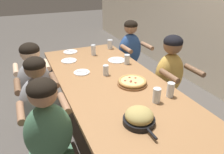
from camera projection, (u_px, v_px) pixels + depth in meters
ground_plane at (112, 137)px, 2.59m from camera, size 18.00×18.00×0.00m
dining_table at (112, 87)px, 2.30m from camera, size 2.42×1.02×0.74m
pizza_board_main at (132, 82)px, 2.20m from camera, size 0.30×0.30×0.05m
skillet_bowl at (139, 117)px, 1.62m from camera, size 0.35×0.24×0.13m
empty_plate_a at (82, 72)px, 2.45m from camera, size 0.18×0.18×0.02m
empty_plate_b at (69, 61)px, 2.77m from camera, size 0.20×0.20×0.02m
empty_plate_c at (117, 60)px, 2.79m from camera, size 0.22×0.22×0.02m
empty_plate_d at (70, 52)px, 3.08m from camera, size 0.20×0.20×0.02m
drinking_glass_a at (106, 71)px, 2.38m from camera, size 0.06×0.06×0.12m
drinking_glass_b at (93, 51)px, 2.95m from camera, size 0.06×0.06×0.14m
drinking_glass_c at (157, 96)px, 1.88m from camera, size 0.07×0.07×0.13m
drinking_glass_d at (110, 45)px, 3.20m from camera, size 0.08×0.08×0.13m
drinking_glass_e at (170, 91)px, 1.97m from camera, size 0.07×0.07×0.14m
drinking_glass_f at (127, 59)px, 2.67m from camera, size 0.07×0.07×0.12m
diner_near_midright at (51, 148)px, 1.71m from camera, size 0.51×0.40×1.13m
diner_near_center at (43, 119)px, 2.06m from camera, size 0.51×0.40×1.14m
diner_far_left at (130, 60)px, 3.42m from camera, size 0.51×0.40×1.14m
diner_near_midleft at (37, 94)px, 2.47m from camera, size 0.51×0.40×1.12m
diner_far_center at (168, 85)px, 2.61m from camera, size 0.51×0.40×1.15m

